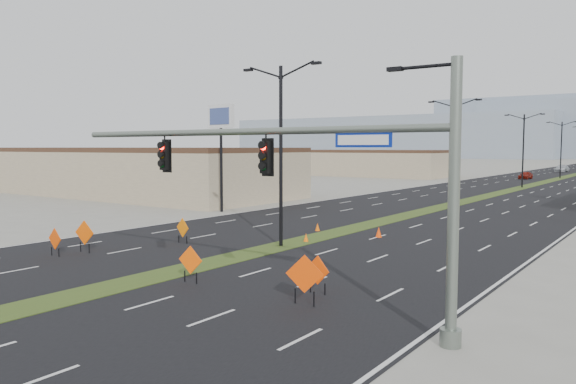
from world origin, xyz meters
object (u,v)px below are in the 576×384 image
Objects in this scene: car_left at (525,175)px; construction_sign_4 at (305,276)px; signal_mast at (312,171)px; cone_0 at (306,238)px; streetlight_2 at (523,148)px; pole_sign_west at (221,125)px; streetlight_3 at (561,148)px; car_far at (562,168)px; streetlight_1 at (453,149)px; construction_sign_0 at (84,234)px; construction_sign_3 at (190,261)px; construction_sign_5 at (318,272)px; cone_3 at (317,227)px; cone_1 at (294,270)px; construction_sign_1 at (55,240)px; construction_sign_2 at (183,229)px; streetlight_0 at (281,150)px; cone_2 at (379,232)px.

construction_sign_4 is at bearing -77.38° from car_left.
cone_0 is at bearing 124.34° from signal_mast.
streetlight_2 is 47.51m from pole_sign_west.
construction_sign_4 is at bearing -85.32° from streetlight_3.
streetlight_3 is 29.36m from car_far.
streetlight_1 reaches higher than construction_sign_0.
construction_sign_3 reaches higher than construction_sign_5.
cone_1 is at bearing -61.86° from cone_3.
streetlight_2 is 64.08m from construction_sign_0.
streetlight_2 is at bearing 84.23° from construction_sign_3.
streetlight_1 is at bearing 90.80° from cone_0.
signal_mast is at bearing -77.31° from streetlight_1.
pole_sign_west is (-21.35, 18.13, 6.60)m from construction_sign_5.
construction_sign_4 is at bearing -64.48° from construction_sign_5.
construction_sign_1 is 2.76× the size of cone_0.
signal_mast is 3.97m from construction_sign_4.
construction_sign_0 is 1.15× the size of construction_sign_2.
streetlight_0 is 84.00m from streetlight_3.
cone_3 is 15.34m from pole_sign_west.
car_left reaches higher than cone_1.
cone_1 is 13.20m from cone_3.
construction_sign_5 is at bearing -81.69° from car_far.
cone_3 is at bearing 113.85° from cone_0.
streetlight_0 is 1.00× the size of streetlight_3.
construction_sign_5 is at bearing -38.22° from cone_1.
signal_mast is 13.18m from streetlight_0.
streetlight_0 is 5.54m from cone_0.
cone_1 is at bearing -81.90° from streetlight_1.
streetlight_2 is 63.99m from construction_sign_5.
construction_sign_2 is 2.72× the size of cone_1.
streetlight_3 is (-8.56, 94.00, 0.63)m from signal_mast.
cone_1 is (4.77, -33.55, -5.15)m from streetlight_1.
streetlight_0 is 1.09× the size of pole_sign_west.
car_far is 106.60m from cone_3.
signal_mast is 1.63× the size of streetlight_3.
construction_sign_0 is 12.29m from cone_1.
construction_sign_3 reaches higher than car_left.
construction_sign_4 is at bearing -36.12° from pole_sign_west.
cone_2 is (1.06, 15.02, -0.58)m from construction_sign_3.
streetlight_0 is 18.96× the size of cone_0.
cone_0 is (0.36, 1.99, -5.15)m from streetlight_0.
streetlight_2 reaches higher than construction_sign_0.
construction_sign_0 is at bearing 163.39° from construction_sign_3.
pole_sign_west reaches higher than cone_1.
signal_mast is 30.87m from pole_sign_west.
pole_sign_west is at bearing 121.87° from construction_sign_3.
streetlight_3 is at bearing 90.25° from cone_0.
cone_0 is at bearing -24.93° from pole_sign_west.
streetlight_2 reaches higher than car_far.
construction_sign_1 is (-3.17, -87.15, 0.18)m from car_left.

